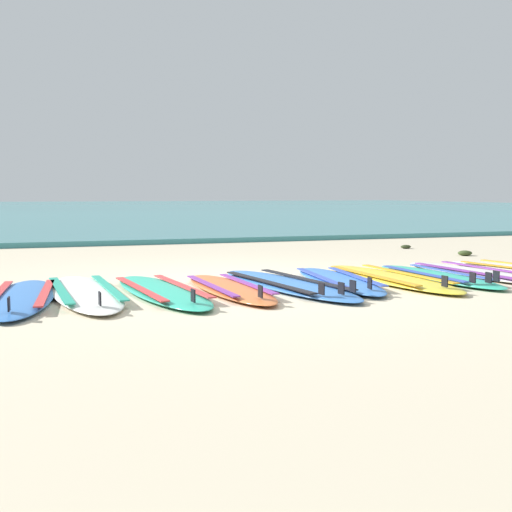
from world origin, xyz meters
TOP-DOWN VIEW (x-y plane):
  - ground_plane at (0.00, 0.00)m, footprint 80.00×80.00m
  - sea at (0.00, 35.53)m, footprint 80.00×60.00m
  - surfboard_1 at (-2.14, -0.36)m, footprint 0.72×2.31m
  - surfboard_2 at (-1.57, -0.25)m, footprint 0.78×2.50m
  - surfboard_3 at (-0.86, -0.40)m, footprint 0.87×2.40m
  - surfboard_4 at (-0.19, -0.45)m, footprint 0.65×2.14m
  - surfboard_5 at (0.46, -0.37)m, footprint 1.03×2.59m
  - surfboard_6 at (1.11, -0.27)m, footprint 0.78×2.28m
  - surfboard_7 at (1.73, -0.27)m, footprint 0.74×2.53m
  - surfboard_8 at (2.33, -0.32)m, footprint 0.62×2.20m
  - surfboard_9 at (2.96, -0.24)m, footprint 0.83×2.48m
  - seaweed_clump_mid_sand at (4.16, 3.27)m, footprint 0.19×0.15m
  - seaweed_clump_by_the_boards at (4.36, 1.86)m, footprint 0.23×0.19m

SIDE VIEW (x-z plane):
  - ground_plane at x=0.00m, z-range 0.00..0.00m
  - seaweed_clump_mid_sand at x=4.16m, z-range 0.00..0.07m
  - surfboard_7 at x=1.73m, z-range -0.05..0.13m
  - surfboard_2 at x=-1.57m, z-range -0.05..0.13m
  - surfboard_9 at x=2.96m, z-range -0.05..0.13m
  - surfboard_3 at x=-0.86m, z-range -0.05..0.13m
  - surfboard_1 at x=-2.14m, z-range -0.05..0.13m
  - surfboard_6 at x=1.11m, z-range -0.05..0.13m
  - surfboard_4 at x=-0.19m, z-range -0.05..0.13m
  - surfboard_5 at x=0.46m, z-range -0.05..0.13m
  - surfboard_8 at x=2.33m, z-range -0.05..0.13m
  - seaweed_clump_by_the_boards at x=4.36m, z-range 0.00..0.08m
  - sea at x=0.00m, z-range 0.00..0.10m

